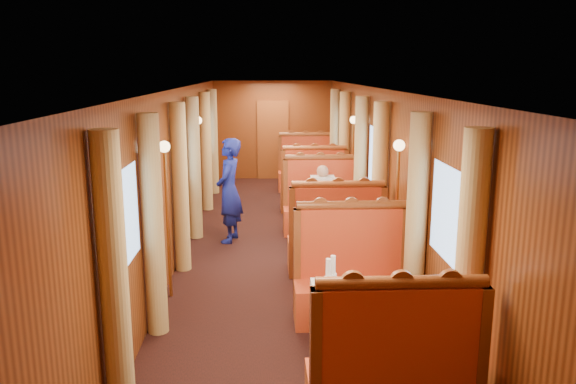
{
  "coord_description": "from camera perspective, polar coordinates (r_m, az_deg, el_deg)",
  "views": [
    {
      "loc": [
        -0.22,
        -8.38,
        2.77
      ],
      "look_at": [
        0.11,
        -0.52,
        1.05
      ],
      "focal_mm": 35.0,
      "sensor_mm": 36.0,
      "label": 1
    }
  ],
  "objects": [
    {
      "name": "table_near",
      "position": [
        5.52,
        8.14,
        -13.5
      ],
      "size": [
        1.05,
        0.72,
        0.75
      ],
      "primitive_type": "cube",
      "color": "white",
      "rests_on": "floor"
    },
    {
      "name": "sconce_left_fore",
      "position": [
        6.88,
        -12.27,
        0.43
      ],
      "size": [
        0.14,
        0.14,
        1.95
      ],
      "color": "#BF8C3F",
      "rests_on": "floor"
    },
    {
      "name": "banquette_near_aft",
      "position": [
        6.42,
        6.5,
        -9.19
      ],
      "size": [
        1.3,
        0.55,
        1.34
      ],
      "color": "#B01B13",
      "rests_on": "floor"
    },
    {
      "name": "sconce_left_aft",
      "position": [
        10.29,
        -9.02,
        4.44
      ],
      "size": [
        0.14,
        0.14,
        1.95
      ],
      "color": "#BF8C3F",
      "rests_on": "floor"
    },
    {
      "name": "sconce_right_fore",
      "position": [
        6.96,
        11.06,
        0.63
      ],
      "size": [
        0.14,
        0.14,
        1.95
      ],
      "color": "#BF8C3F",
      "rests_on": "floor"
    },
    {
      "name": "window_left_mid",
      "position": [
        8.58,
        -10.9,
        3.26
      ],
      "size": [
        0.01,
        1.2,
        0.9
      ],
      "primitive_type": null,
      "rotation": [
        1.57,
        0.0,
        1.57
      ],
      "color": "#80ADE4",
      "rests_on": "wall_left"
    },
    {
      "name": "banquette_far_fwd",
      "position": [
        11.16,
        2.61,
        0.18
      ],
      "size": [
        1.3,
        0.55,
        1.34
      ],
      "color": "#B01B13",
      "rests_on": "floor"
    },
    {
      "name": "window_right_far",
      "position": [
        12.07,
        5.74,
        5.99
      ],
      "size": [
        0.01,
        1.2,
        0.9
      ],
      "primitive_type": null,
      "rotation": [
        1.57,
        0.0,
        -1.57
      ],
      "color": "#80ADE4",
      "rests_on": "wall_right"
    },
    {
      "name": "window_right_mid",
      "position": [
        8.65,
        8.97,
        3.41
      ],
      "size": [
        0.01,
        1.2,
        0.9
      ],
      "primitive_type": null,
      "rotation": [
        1.57,
        0.0,
        -1.57
      ],
      "color": "#80ADE4",
      "rests_on": "wall_right"
    },
    {
      "name": "rose_vase_mid",
      "position": [
        8.66,
        4.13,
        0.02
      ],
      "size": [
        0.06,
        0.06,
        0.36
      ],
      "rotation": [
        0.0,
        0.0,
        0.0
      ],
      "color": "silver",
      "rests_on": "table_mid"
    },
    {
      "name": "curtain_right_far_a",
      "position": [
        11.33,
        5.73,
        4.17
      ],
      "size": [
        0.22,
        0.22,
        2.35
      ],
      "primitive_type": "cylinder",
      "color": "tan",
      "rests_on": "floor"
    },
    {
      "name": "passenger",
      "position": [
        9.43,
        3.53,
        -0.11
      ],
      "size": [
        0.4,
        0.44,
        0.76
      ],
      "color": "beige",
      "rests_on": "banquette_mid_aft"
    },
    {
      "name": "curtain_left_near_b",
      "position": [
        6.0,
        -13.54,
        -3.44
      ],
      "size": [
        0.22,
        0.22,
        2.35
      ],
      "primitive_type": "cylinder",
      "color": "tan",
      "rests_on": "floor"
    },
    {
      "name": "window_left_far",
      "position": [
        12.02,
        -8.5,
        5.89
      ],
      "size": [
        0.01,
        1.2,
        0.9
      ],
      "primitive_type": null,
      "rotation": [
        1.57,
        0.0,
        1.57
      ],
      "color": "#80ADE4",
      "rests_on": "wall_left"
    },
    {
      "name": "teapot_right",
      "position": [
        5.25,
        8.24,
        -9.76
      ],
      "size": [
        0.17,
        0.15,
        0.11
      ],
      "primitive_type": null,
      "rotation": [
        0.0,
        0.0,
        -0.33
      ],
      "color": "silver",
      "rests_on": "tea_tray"
    },
    {
      "name": "curtain_left_mid_b",
      "position": [
        9.37,
        -9.52,
        2.36
      ],
      "size": [
        0.22,
        0.22,
        2.35
      ],
      "primitive_type": "cylinder",
      "color": "tan",
      "rests_on": "floor"
    },
    {
      "name": "rose_vase_far",
      "position": [
        12.04,
        2.06,
        3.51
      ],
      "size": [
        0.06,
        0.06,
        0.36
      ],
      "rotation": [
        0.0,
        0.0,
        0.12
      ],
      "color": "silver",
      "rests_on": "table_far"
    },
    {
      "name": "table_mid",
      "position": [
        8.77,
        4.01,
        -3.55
      ],
      "size": [
        1.05,
        0.72,
        0.75
      ],
      "primitive_type": "cube",
      "color": "white",
      "rests_on": "floor"
    },
    {
      "name": "curtain_left_far_b",
      "position": [
        12.81,
        -7.63,
        5.07
      ],
      "size": [
        0.22,
        0.22,
        2.35
      ],
      "primitive_type": "cylinder",
      "color": "tan",
      "rests_on": "floor"
    },
    {
      "name": "wall_left",
      "position": [
        8.61,
        -10.95,
        1.94
      ],
      "size": [
        0.01,
        12.0,
        2.5
      ],
      "primitive_type": null,
      "rotation": [
        1.57,
        0.0,
        1.57
      ],
      "color": "brown",
      "rests_on": "floor"
    },
    {
      "name": "table_far",
      "position": [
        12.16,
        2.2,
        0.96
      ],
      "size": [
        1.05,
        0.72,
        0.75
      ],
      "primitive_type": "cube",
      "color": "white",
      "rests_on": "floor"
    },
    {
      "name": "floor",
      "position": [
        8.83,
        -0.89,
        -5.95
      ],
      "size": [
        3.0,
        12.0,
        0.01
      ],
      "primitive_type": null,
      "color": "black",
      "rests_on": "ground"
    },
    {
      "name": "banquette_near_fwd",
      "position": [
        4.62,
        10.54,
        -18.37
      ],
      "size": [
        1.3,
        0.55,
        1.34
      ],
      "color": "#B01B13",
      "rests_on": "floor"
    },
    {
      "name": "banquette_mid_aft",
      "position": [
        9.73,
        3.36,
        -1.64
      ],
      "size": [
        1.3,
        0.55,
        1.34
      ],
      "color": "#B01B13",
      "rests_on": "floor"
    },
    {
      "name": "cup_inboard",
      "position": [
        5.42,
        4.11,
        -8.37
      ],
      "size": [
        0.08,
        0.08,
        0.26
      ],
      "rotation": [
        0.0,
        0.0,
        0.01
      ],
      "color": "white",
      "rests_on": "table_near"
    },
    {
      "name": "teapot_back",
      "position": [
        5.38,
        6.8,
        -9.13
      ],
      "size": [
        0.17,
        0.14,
        0.12
      ],
      "primitive_type": null,
      "rotation": [
        0.0,
        0.0,
        0.25
      ],
      "color": "silver",
      "rests_on": "tea_tray"
    },
    {
      "name": "curtain_right_mid_a",
      "position": [
        7.93,
        9.25,
        0.57
      ],
      "size": [
        0.22,
        0.22,
        2.35
      ],
      "primitive_type": "cylinder",
      "color": "tan",
      "rests_on": "floor"
    },
    {
      "name": "wall_far",
      "position": [
        14.46,
        -1.55,
        6.29
      ],
      "size": [
        3.0,
        0.01,
        2.5
      ],
      "primitive_type": null,
      "rotation": [
        1.57,
        0.0,
        0.0
      ],
      "color": "brown",
      "rests_on": "floor"
    },
    {
      "name": "curtain_right_near_b",
      "position": [
        6.09,
        12.88,
        -3.15
      ],
      "size": [
        0.22,
        0.22,
        2.35
      ],
      "primitive_type": "cylinder",
      "color": "tan",
      "rests_on": "floor"
    },
    {
      "name": "teapot_left",
      "position": [
        5.19,
        6.95,
        -9.91
      ],
      "size": [
        0.18,
        0.15,
        0.12
      ],
      "primitive_type": null,
      "rotation": [
        0.0,
        0.0,
        0.3
      ],
      "color": "silver",
      "rests_on": "tea_tray"
    },
    {
      "name": "banquette_mid_fwd",
      "position": [
        7.79,
        4.85,
        -5.24
      ],
      "size": [
        1.3,
        0.55,
        1.34
      ],
      "color": "#B01B13",
      "rests_on": "floor"
    },
    {
      "name": "curtain_left_mid_a",
      "position": [
        7.85,
        -10.88,
        0.39
      ],
      "size": [
        0.22,
        0.22,
        2.35
      ],
      "primitive_type": "cylinder",
      "color": "tan",
      "rests_on": "floor"
    },
    {
      "name": "wall_right",
      "position": [
        8.69,
        9.03,
        2.1
      ],
      "size": [
        0.01,
        12.0,
        2.5
      ],
      "primitive_type": null,
      "rotation": [
        1.57,
        0.0,
        -1.57
      ],
      "color": "brown",
      "rests_on": "floor"
    },
    {
      "name": "sconce_right_aft",
      "position": [
        10.35,
        6.61,
        4.56
      ],
      "size": [
        0.14,
        0.14,
        1.95
      ],
      "color": "#BF8C3F",
      "rests_on": "floor"
    },
    {
      "name": "curtain_right_mid_b",
      "position": [
        9.43,
        7.37,
        2.5
      ],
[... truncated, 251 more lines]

